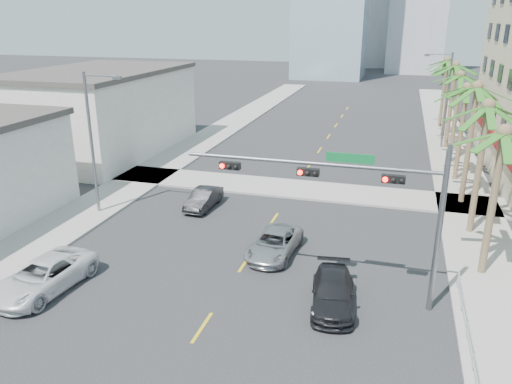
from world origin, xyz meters
TOP-DOWN VIEW (x-y plane):
  - sidewalk_right at (12.00, 20.00)m, footprint 4.00×120.00m
  - sidewalk_left at (-12.00, 20.00)m, footprint 4.00×120.00m
  - sidewalk_cross at (0.00, 22.00)m, footprint 80.00×4.00m
  - building_left_far at (-19.50, 28.00)m, footprint 11.00×18.00m
  - traffic_signal_mast at (5.78, 7.95)m, footprint 11.12×0.54m
  - palm_tree_0 at (11.60, 12.00)m, footprint 4.80×4.80m
  - palm_tree_1 at (11.60, 17.20)m, footprint 4.80×4.80m
  - palm_tree_2 at (11.60, 22.40)m, footprint 4.80×4.80m
  - palm_tree_3 at (11.60, 27.60)m, footprint 4.80×4.80m
  - palm_tree_4 at (11.60, 32.80)m, footprint 4.80×4.80m
  - palm_tree_5 at (11.60, 38.00)m, footprint 4.80×4.80m
  - palm_tree_6 at (11.60, 43.20)m, footprint 4.80×4.80m
  - palm_tree_7 at (11.60, 48.40)m, footprint 4.80×4.80m
  - streetlight_left at (-11.00, 14.00)m, footprint 2.55×0.25m
  - streetlight_right at (11.00, 38.00)m, footprint 2.55×0.25m
  - guardrail at (10.30, 6.00)m, footprint 0.08×8.08m
  - car_parked_far at (-8.15, 4.76)m, footprint 3.02×5.59m
  - car_lane_left at (-5.00, 16.77)m, footprint 1.51×3.93m
  - car_lane_center at (1.23, 11.32)m, footprint 2.50×4.79m
  - car_lane_right at (4.91, 7.16)m, footprint 2.41×4.72m

SIDE VIEW (x-z plane):
  - sidewalk_right at x=12.00m, z-range 0.00..0.15m
  - sidewalk_left at x=-12.00m, z-range 0.00..0.15m
  - sidewalk_cross at x=0.00m, z-range 0.00..0.15m
  - car_lane_left at x=-5.00m, z-range 0.00..1.28m
  - car_lane_center at x=1.23m, z-range 0.00..1.29m
  - car_lane_right at x=4.91m, z-range 0.00..1.31m
  - guardrail at x=10.30m, z-range 0.17..1.17m
  - car_parked_far at x=-8.15m, z-range 0.00..1.49m
  - building_left_far at x=-19.50m, z-range 0.00..7.20m
  - streetlight_left at x=-11.00m, z-range 0.56..9.56m
  - streetlight_right at x=11.00m, z-range 0.56..9.56m
  - traffic_signal_mast at x=5.78m, z-range 1.46..8.66m
  - palm_tree_0 at x=11.60m, z-range 3.18..10.98m
  - palm_tree_3 at x=11.60m, z-range 3.18..10.98m
  - palm_tree_6 at x=11.60m, z-range 3.18..10.98m
  - palm_tree_1 at x=11.60m, z-range 3.35..11.51m
  - palm_tree_4 at x=11.60m, z-range 3.35..11.51m
  - palm_tree_7 at x=11.60m, z-range 3.35..11.51m
  - palm_tree_2 at x=11.60m, z-range 3.52..12.04m
  - palm_tree_5 at x=11.60m, z-range 3.52..12.04m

